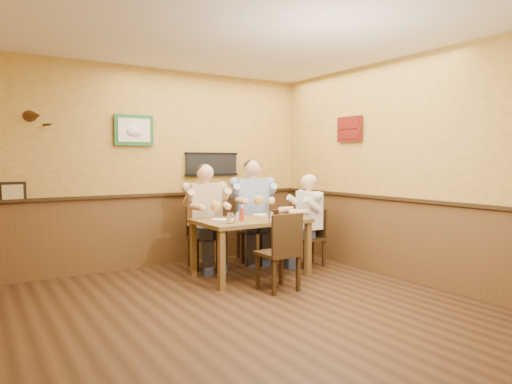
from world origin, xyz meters
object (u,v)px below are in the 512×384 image
chair_back_left (205,236)px  chair_near_side (278,251)px  water_glass_mid (270,217)px  diner_white_elder (309,225)px  diner_blue_polo (252,215)px  cola_tumbler (276,214)px  water_glass_left (230,218)px  salt_shaker (237,217)px  dining_table (251,226)px  chair_back_right (252,229)px  hot_sauce_bottle (242,214)px  diner_tan_shirt (205,222)px  chair_right_end (309,237)px  pepper_shaker (238,217)px

chair_back_left → chair_near_side: chair_back_left is taller
water_glass_mid → chair_back_left: bearing=108.8°
chair_back_left → diner_white_elder: size_ratio=0.78×
diner_blue_polo → cola_tumbler: diner_blue_polo is taller
diner_white_elder → water_glass_left: 1.50m
salt_shaker → dining_table: bearing=12.8°
chair_back_left → chair_back_right: (0.82, 0.07, 0.02)m
hot_sauce_bottle → diner_tan_shirt: bearing=99.0°
chair_back_left → water_glass_mid: chair_back_left is taller
diner_blue_polo → salt_shaker: diner_blue_polo is taller
diner_tan_shirt → cola_tumbler: 1.07m
cola_tumbler → hot_sauce_bottle: hot_sauce_bottle is taller
chair_back_left → chair_right_end: 1.48m
chair_back_left → pepper_shaker: 0.81m
water_glass_left → pepper_shaker: (0.24, 0.22, -0.02)m
pepper_shaker → hot_sauce_bottle: bearing=-81.3°
chair_near_side → diner_white_elder: diner_white_elder is taller
chair_right_end → diner_blue_polo: bearing=-137.0°
pepper_shaker → chair_near_side: bearing=-80.2°
diner_blue_polo → hot_sauce_bottle: diner_blue_polo is taller
chair_right_end → diner_tan_shirt: size_ratio=0.63×
chair_near_side → diner_white_elder: size_ratio=0.77×
chair_back_left → pepper_shaker: chair_back_left is taller
chair_back_right → salt_shaker: bearing=-111.9°
cola_tumbler → diner_white_elder: bearing=16.9°
water_glass_left → water_glass_mid: 0.51m
chair_right_end → diner_tan_shirt: bearing=-108.5°
diner_blue_polo → pepper_shaker: diner_blue_polo is taller
chair_near_side → diner_white_elder: 1.35m
diner_blue_polo → cola_tumbler: size_ratio=11.79×
diner_tan_shirt → diner_blue_polo: bearing=11.7°
diner_white_elder → hot_sauce_bottle: bearing=-75.1°
dining_table → water_glass_mid: 0.41m
salt_shaker → chair_back_left: bearing=96.4°
chair_near_side → water_glass_left: size_ratio=7.06×
hot_sauce_bottle → water_glass_left: bearing=-149.7°
water_glass_mid → chair_near_side: bearing=-110.9°
water_glass_left → water_glass_mid: bearing=-15.2°
chair_back_right → diner_white_elder: 0.89m
water_glass_mid → cola_tumbler: 0.30m
dining_table → diner_tan_shirt: diner_tan_shirt is taller
dining_table → hot_sauce_bottle: bearing=-152.3°
dining_table → diner_blue_polo: 0.92m
water_glass_mid → salt_shaker: 0.43m
dining_table → salt_shaker: 0.28m
dining_table → chair_back_right: size_ratio=1.47×
pepper_shaker → diner_white_elder: bearing=3.5°
water_glass_mid → hot_sauce_bottle: size_ratio=0.66×
diner_tan_shirt → water_glass_left: size_ratio=10.17×
diner_tan_shirt → diner_white_elder: 1.48m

